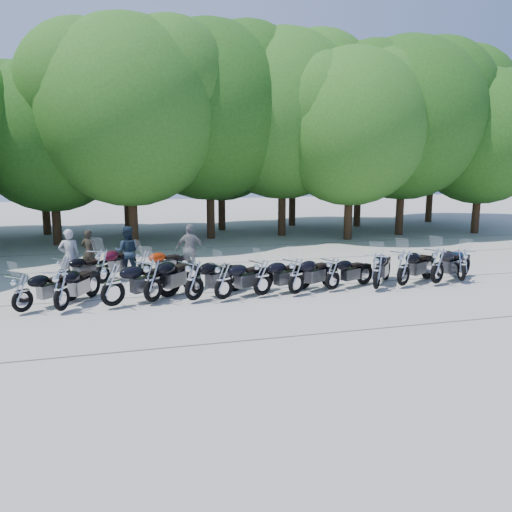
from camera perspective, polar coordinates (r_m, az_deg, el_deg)
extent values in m
plane|color=#A9A398|center=(14.66, 1.51, -5.26)|extent=(90.00, 90.00, 0.00)
cylinder|color=#3A2614|center=(26.68, -21.90, 4.71)|extent=(0.44, 0.44, 3.31)
sphere|color=#286319|center=(26.61, -22.45, 12.58)|extent=(7.31, 7.31, 7.31)
cylinder|color=#3A2614|center=(24.86, -13.91, 5.52)|extent=(0.44, 0.44, 3.93)
sphere|color=#357721|center=(24.89, -14.36, 15.56)|extent=(8.70, 8.70, 8.70)
cylinder|color=#3A2614|center=(27.07, -5.23, 6.37)|extent=(0.44, 0.44, 4.13)
sphere|color=#286319|center=(27.14, -5.40, 16.05)|extent=(9.13, 9.13, 9.13)
cylinder|color=#3A2614|center=(28.15, 2.99, 6.51)|extent=(0.44, 0.44, 4.09)
sphere|color=#357721|center=(28.21, 3.08, 15.73)|extent=(9.04, 9.04, 9.04)
cylinder|color=#3A2614|center=(27.04, 10.52, 5.69)|extent=(0.44, 0.44, 3.62)
sphere|color=#357721|center=(27.01, 10.81, 14.19)|extent=(8.00, 8.00, 8.00)
cylinder|color=#3A2614|center=(29.59, 16.17, 6.19)|extent=(0.44, 0.44, 3.98)
sphere|color=#286319|center=(29.63, 16.62, 14.72)|extent=(8.79, 8.79, 8.79)
cylinder|color=#3A2614|center=(31.78, 23.90, 5.46)|extent=(0.44, 0.44, 3.41)
sphere|color=#286319|center=(31.73, 24.41, 12.26)|extent=(7.53, 7.53, 7.53)
cylinder|color=#3A2614|center=(30.89, -22.93, 5.52)|extent=(0.44, 0.44, 3.52)
sphere|color=#357721|center=(30.86, -23.46, 12.75)|extent=(7.78, 7.78, 7.78)
cylinder|color=#3A2614|center=(30.05, -14.46, 5.80)|extent=(0.44, 0.44, 3.42)
sphere|color=#286319|center=(30.00, -14.79, 13.03)|extent=(7.56, 7.56, 7.56)
cylinder|color=#3A2614|center=(30.64, -3.95, 6.32)|extent=(0.44, 0.44, 3.56)
sphere|color=#286319|center=(30.61, -4.04, 13.71)|extent=(7.88, 7.88, 7.88)
cylinder|color=#3A2614|center=(32.86, 4.17, 6.77)|extent=(0.44, 0.44, 3.76)
sphere|color=#286319|center=(32.86, 4.27, 14.03)|extent=(8.31, 8.31, 8.31)
cylinder|color=#3A2614|center=(33.13, 11.54, 6.50)|extent=(0.44, 0.44, 3.63)
sphere|color=#357721|center=(33.11, 11.80, 13.46)|extent=(8.02, 8.02, 8.02)
cylinder|color=#3A2614|center=(36.90, 19.27, 7.09)|extent=(0.44, 0.44, 4.37)
sphere|color=#286319|center=(36.98, 19.73, 14.60)|extent=(9.67, 9.67, 9.67)
imported|color=#9E9EA0|center=(17.87, -20.54, -0.02)|extent=(0.71, 0.50, 1.85)
imported|color=#1C2B3B|center=(18.28, -14.49, 0.48)|extent=(0.98, 0.81, 1.82)
imported|color=gray|center=(18.17, -7.49, 0.73)|extent=(1.17, 0.73, 1.86)
imported|color=black|center=(19.28, -18.52, 0.48)|extent=(0.68, 0.55, 1.63)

